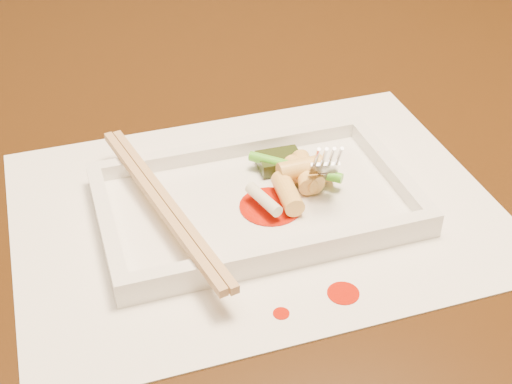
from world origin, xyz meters
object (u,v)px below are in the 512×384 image
object	(u,v)px
table	(239,209)
chopstick_a	(158,203)
plate_base	(256,205)
placemat	(256,210)
fork	(330,101)

from	to	relation	value
table	chopstick_a	xyz separation A→B (m)	(-0.10, -0.13, 0.13)
plate_base	placemat	bearing A→B (deg)	0.00
table	placemat	bearing A→B (deg)	-99.83
table	chopstick_a	size ratio (longest dim) A/B	6.08
plate_base	table	bearing A→B (deg)	80.17
chopstick_a	fork	world-z (taller)	fork
placemat	fork	bearing A→B (deg)	14.42
placemat	plate_base	world-z (taller)	plate_base
table	fork	size ratio (longest dim) A/B	10.00
table	plate_base	distance (m)	0.17
chopstick_a	fork	distance (m)	0.16
chopstick_a	placemat	bearing A→B (deg)	0.00
plate_base	fork	size ratio (longest dim) A/B	1.86
placemat	chopstick_a	xyz separation A→B (m)	(-0.08, 0.00, 0.03)
table	chopstick_a	distance (m)	0.21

